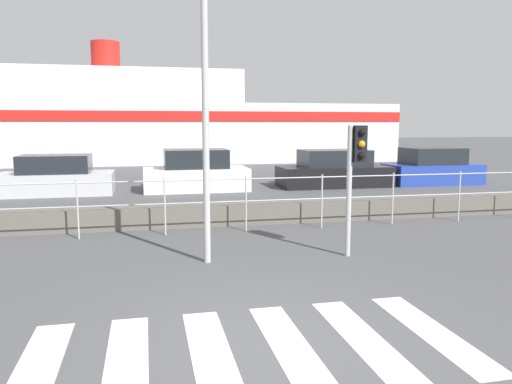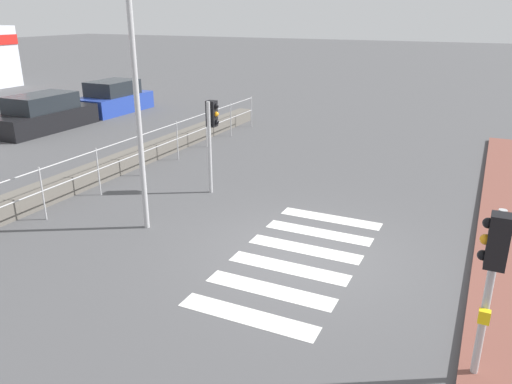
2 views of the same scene
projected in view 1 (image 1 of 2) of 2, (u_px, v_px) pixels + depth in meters
name	position (u px, v px, depth m)	size (l,w,h in m)	color
ground_plane	(272.00, 347.00, 5.63)	(160.00, 160.00, 0.00)	#4C4C4F
crosswalk	(251.00, 349.00, 5.58)	(4.95, 2.40, 0.01)	silver
seawall	(202.00, 215.00, 12.35)	(22.87, 0.55, 0.52)	#605B54
harbor_fence	(206.00, 197.00, 11.43)	(20.63, 0.04, 1.30)	#B2B2B5
traffic_light_far	(356.00, 161.00, 9.32)	(0.34, 0.32, 2.48)	#B2B2B5
streetlamp	(206.00, 47.00, 8.36)	(0.32, 1.30, 6.09)	#B2B2B5
ferry_boat	(154.00, 124.00, 33.06)	(30.39, 7.02, 7.71)	silver
parked_car_silver	(56.00, 178.00, 17.82)	(3.96, 1.87, 1.41)	#BCBCC1
parked_car_white	(196.00, 173.00, 18.89)	(3.90, 1.90, 1.56)	silver
parked_car_black	(334.00, 171.00, 20.08)	(4.47, 1.86, 1.48)	black
parked_car_blue	(432.00, 168.00, 21.02)	(3.86, 1.89, 1.51)	#233D9E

